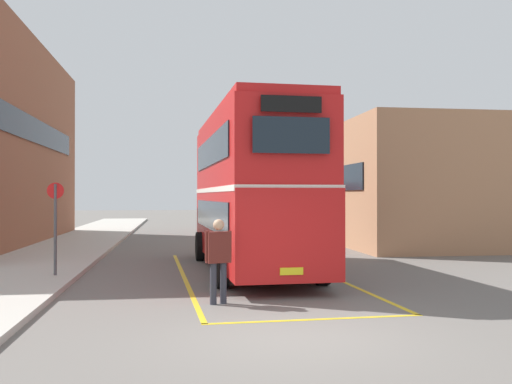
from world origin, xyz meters
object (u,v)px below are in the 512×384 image
object	(u,v)px
single_deck_bus	(257,206)
double_decker_bus	(251,188)
pedestrian_boarding	(218,254)
bus_stop_sign	(55,219)

from	to	relation	value
single_deck_bus	double_decker_bus	bearing A→B (deg)	-98.73
pedestrian_boarding	bus_stop_sign	world-z (taller)	bus_stop_sign
single_deck_bus	pedestrian_boarding	distance (m)	23.65
double_decker_bus	pedestrian_boarding	distance (m)	5.52
pedestrian_boarding	bus_stop_sign	size ratio (longest dim) A/B	0.72
single_deck_bus	bus_stop_sign	size ratio (longest dim) A/B	3.30
single_deck_bus	bus_stop_sign	distance (m)	21.00
bus_stop_sign	pedestrian_boarding	bearing A→B (deg)	-44.09
double_decker_bus	bus_stop_sign	size ratio (longest dim) A/B	4.00
single_deck_bus	bus_stop_sign	world-z (taller)	single_deck_bus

